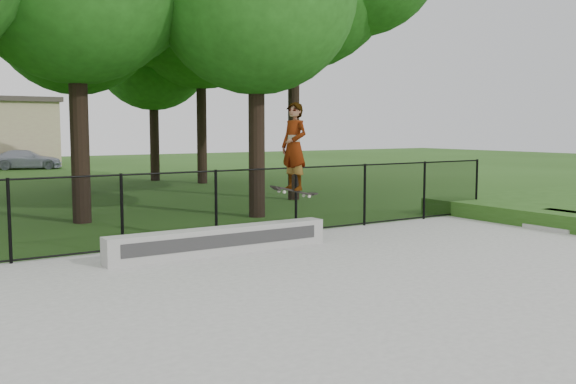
# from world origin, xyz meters

# --- Properties ---
(ground) EXTENTS (100.00, 100.00, 0.00)m
(ground) POSITION_xyz_m (0.00, 0.00, 0.00)
(ground) COLOR #264C15
(ground) RESTS_ON ground
(concrete_slab) EXTENTS (14.00, 12.00, 0.06)m
(concrete_slab) POSITION_xyz_m (0.00, 0.00, 0.03)
(concrete_slab) COLOR gray
(concrete_slab) RESTS_ON ground
(grind_ledge) EXTENTS (4.46, 0.40, 0.49)m
(grind_ledge) POSITION_xyz_m (-0.51, 4.70, 0.31)
(grind_ledge) COLOR #ABAAA6
(grind_ledge) RESTS_ON concrete_slab
(car_c) EXTENTS (3.86, 2.45, 1.13)m
(car_c) POSITION_xyz_m (1.73, 33.85, 0.56)
(car_c) COLOR #ACAFC3
(car_c) RESTS_ON ground
(skater_airborne) EXTENTS (0.82, 0.70, 1.93)m
(skater_airborne) POSITION_xyz_m (1.12, 4.66, 2.02)
(skater_airborne) COLOR black
(skater_airborne) RESTS_ON ground
(chainlink_fence) EXTENTS (16.06, 0.06, 1.50)m
(chainlink_fence) POSITION_xyz_m (0.00, 5.90, 0.81)
(chainlink_fence) COLOR black
(chainlink_fence) RESTS_ON concrete_slab
(concrete_steps) EXTENTS (1.07, 1.20, 0.45)m
(concrete_steps) POSITION_xyz_m (7.59, 3.00, 0.17)
(concrete_steps) COLOR gray
(concrete_steps) RESTS_ON ground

